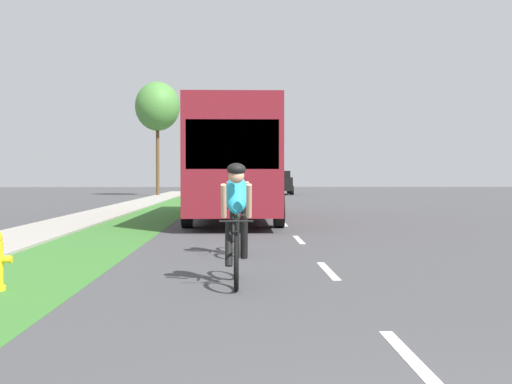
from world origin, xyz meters
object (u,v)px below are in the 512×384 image
object	(u,v)px
cyclist_trailing	(238,210)
suv_black	(278,182)
bus_maroon	(234,159)
street_tree_far	(157,107)
sedan_white	(269,183)
cyclist_lead	(236,222)
pickup_red	(234,186)

from	to	relation	value
cyclist_trailing	suv_black	bearing A→B (deg)	85.42
bus_maroon	suv_black	bearing A→B (deg)	83.54
suv_black	street_tree_far	bearing A→B (deg)	-159.31
suv_black	street_tree_far	distance (m)	10.77
suv_black	street_tree_far	world-z (taller)	street_tree_far
cyclist_trailing	sedan_white	size ratio (longest dim) A/B	0.40
cyclist_lead	sedan_white	distance (m)	51.16
cyclist_lead	sedan_white	xyz separation A→B (m)	(2.86, 51.08, -0.04)
suv_black	street_tree_far	size ratio (longest dim) A/B	0.58
cyclist_lead	cyclist_trailing	world-z (taller)	same
street_tree_far	pickup_red	bearing A→B (deg)	-54.24
cyclist_trailing	street_tree_far	world-z (taller)	street_tree_far
pickup_red	street_tree_far	xyz separation A→B (m)	(-5.43, 7.54, 5.48)
pickup_red	street_tree_far	bearing A→B (deg)	125.76
street_tree_far	cyclist_trailing	bearing A→B (deg)	-80.56
cyclist_trailing	bus_maroon	xyz separation A→B (m)	(-0.13, 9.82, 1.17)
pickup_red	street_tree_far	size ratio (longest dim) A/B	0.63
cyclist_lead	cyclist_trailing	xyz separation A→B (m)	(0.02, 3.13, 0.00)
cyclist_lead	pickup_red	distance (m)	29.98
sedan_white	street_tree_far	distance (m)	16.96
cyclist_trailing	pickup_red	bearing A→B (deg)	90.61
pickup_red	street_tree_far	distance (m)	10.79
pickup_red	suv_black	bearing A→B (deg)	73.06
cyclist_lead	cyclist_trailing	bearing A→B (deg)	89.71
street_tree_far	sedan_white	bearing A→B (deg)	57.73
bus_maroon	sedan_white	distance (m)	38.26
street_tree_far	suv_black	bearing A→B (deg)	20.69
bus_maroon	street_tree_far	bearing A→B (deg)	102.80
cyclist_lead	sedan_white	bearing A→B (deg)	86.80
bus_maroon	pickup_red	world-z (taller)	bus_maroon
suv_black	sedan_white	world-z (taller)	suv_black
cyclist_trailing	pickup_red	size ratio (longest dim) A/B	0.34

